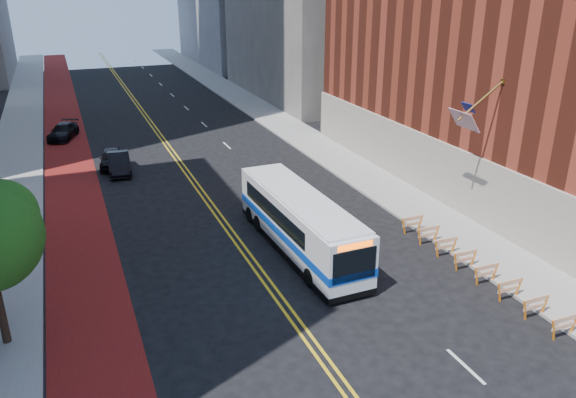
{
  "coord_description": "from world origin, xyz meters",
  "views": [
    {
      "loc": [
        -7.94,
        -15.53,
        13.72
      ],
      "look_at": [
        1.61,
        8.0,
        3.6
      ],
      "focal_mm": 35.0,
      "sensor_mm": 36.0,
      "label": 1
    }
  ],
  "objects_px": {
    "transit_bus": "(299,221)",
    "car_b": "(119,163)",
    "car_c": "(63,131)",
    "car_a": "(111,158)"
  },
  "relations": [
    {
      "from": "transit_bus",
      "to": "car_b",
      "type": "xyz_separation_m",
      "value": [
        -7.45,
        16.76,
        -0.91
      ]
    },
    {
      "from": "transit_bus",
      "to": "car_b",
      "type": "height_order",
      "value": "transit_bus"
    },
    {
      "from": "car_b",
      "to": "car_c",
      "type": "bearing_deg",
      "value": 110.01
    },
    {
      "from": "car_c",
      "to": "transit_bus",
      "type": "bearing_deg",
      "value": -49.3
    },
    {
      "from": "transit_bus",
      "to": "car_c",
      "type": "bearing_deg",
      "value": 109.72
    },
    {
      "from": "transit_bus",
      "to": "car_b",
      "type": "relative_size",
      "value": 2.58
    },
    {
      "from": "car_c",
      "to": "car_b",
      "type": "bearing_deg",
      "value": -53.44
    },
    {
      "from": "transit_bus",
      "to": "car_a",
      "type": "bearing_deg",
      "value": 111.63
    },
    {
      "from": "car_b",
      "to": "car_c",
      "type": "distance_m",
      "value": 12.18
    },
    {
      "from": "transit_bus",
      "to": "car_c",
      "type": "xyz_separation_m",
      "value": [
        -11.03,
        28.4,
        -0.98
      ]
    }
  ]
}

